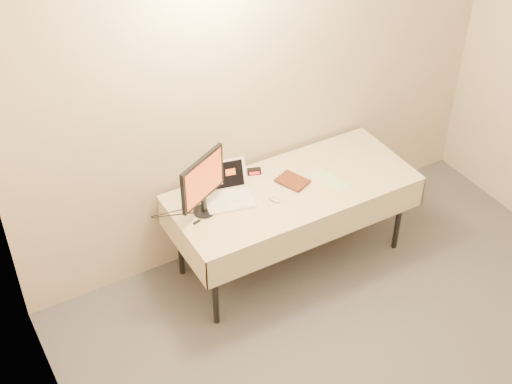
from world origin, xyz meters
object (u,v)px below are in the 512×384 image
book (286,175)px  laptop (226,190)px  table (293,193)px  monitor (203,181)px

book → laptop: bearing=141.6°
table → monitor: bearing=174.7°
table → book: book is taller
book → monitor: bearing=154.1°
book → table: bearing=-41.3°
laptop → table: bearing=-4.1°
table → book: (-0.05, 0.02, 0.18)m
laptop → book: (0.43, -0.13, 0.06)m
laptop → book: 0.45m
monitor → table: bearing=-32.9°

